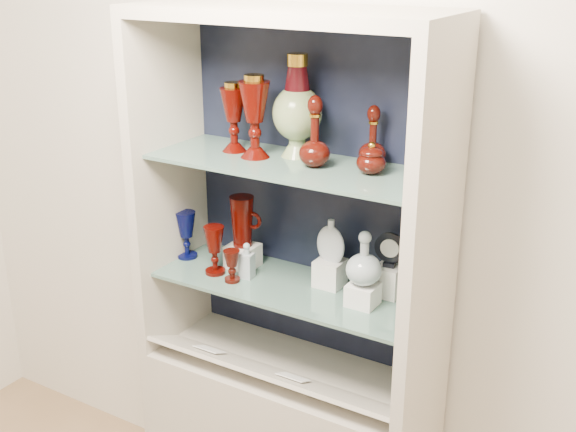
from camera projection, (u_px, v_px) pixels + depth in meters
The scene contains 28 objects.
wall_back at pixel (322, 169), 2.43m from camera, with size 3.50×0.02×2.80m, color silver.
cabinet_back_panel at pixel (317, 192), 2.43m from camera, with size 0.98×0.02×1.15m, color black.
cabinet_side_left at pixel (170, 185), 2.51m from camera, with size 0.04×0.40×1.15m, color beige.
cabinet_side_right at pixel (433, 238), 2.04m from camera, with size 0.04×0.40×1.15m, color beige.
cabinet_top_cap at pixel (288, 14), 2.07m from camera, with size 1.00×0.40×0.04m, color beige.
shelf_lower at pixel (291, 287), 2.39m from camera, with size 0.92×0.34×0.01m, color slate.
shelf_upper at pixel (291, 165), 2.24m from camera, with size 0.92×0.34×0.01m, color slate.
label_ledge at pixel (271, 374), 2.38m from camera, with size 0.92×0.18×0.01m, color beige.
label_card_0 at pixel (210, 349), 2.49m from camera, with size 0.10×0.07×0.00m, color white.
label_card_1 at pixel (293, 377), 2.33m from camera, with size 0.10×0.07×0.00m, color white.
pedestal_lamp_left at pixel (234, 117), 2.34m from camera, with size 0.09×0.09×0.23m, color #400804, non-canonical shape.
pedestal_lamp_right at pixel (255, 117), 2.26m from camera, with size 0.10×0.10×0.26m, color #400804, non-canonical shape.
enamel_urn at pixel (297, 106), 2.26m from camera, with size 0.16×0.16×0.32m, color #08490D, non-canonical shape.
ruby_decanter_a at pixel (315, 127), 2.16m from camera, with size 0.10×0.10×0.25m, color #3F0D07, non-canonical shape.
ruby_decanter_b at pixel (373, 134), 2.18m from camera, with size 0.08×0.08×0.20m, color #3F0D07, non-canonical shape.
lidded_bowl at pixel (371, 158), 2.12m from camera, with size 0.09×0.09×0.10m, color #3F0D07, non-canonical shape.
cobalt_goblet at pixel (186, 235), 2.58m from camera, with size 0.07×0.07×0.17m, color #04073A, non-canonical shape.
ruby_goblet_tall at pixel (215, 250), 2.45m from camera, with size 0.07×0.07×0.17m, color #400804, non-canonical shape.
ruby_goblet_small at pixel (232, 266), 2.40m from camera, with size 0.06×0.06×0.11m, color #3F0D07, non-canonical shape.
riser_ruby_pitcher at pixel (243, 256), 2.51m from camera, with size 0.10×0.10×0.08m, color silver.
ruby_pitcher at pixel (242, 221), 2.47m from camera, with size 0.13×0.08×0.18m, color #400804, non-canonical shape.
clear_square_bottle at pixel (247, 260), 2.42m from camera, with size 0.04×0.04×0.13m, color #93A5AB, non-canonical shape.
riser_flat_flask at pixel (330, 273), 2.37m from camera, with size 0.09×0.09×0.09m, color silver.
flat_flask at pixel (331, 240), 2.33m from camera, with size 0.10×0.04×0.15m, color silver, non-canonical shape.
riser_clear_round_decanter at pixel (363, 295), 2.24m from camera, with size 0.09×0.09×0.07m, color silver.
clear_round_decanter at pixel (364, 260), 2.20m from camera, with size 0.11×0.11×0.17m, color #93A5AB, non-canonical shape.
riser_cameo_medallion at pixel (388, 281), 2.30m from camera, with size 0.08×0.08×0.10m, color silver.
cameo_medallion at pixel (390, 249), 2.26m from camera, with size 0.10×0.04×0.12m, color black, non-canonical shape.
Camera 1 is at (1.10, -0.31, 2.09)m, focal length 45.00 mm.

